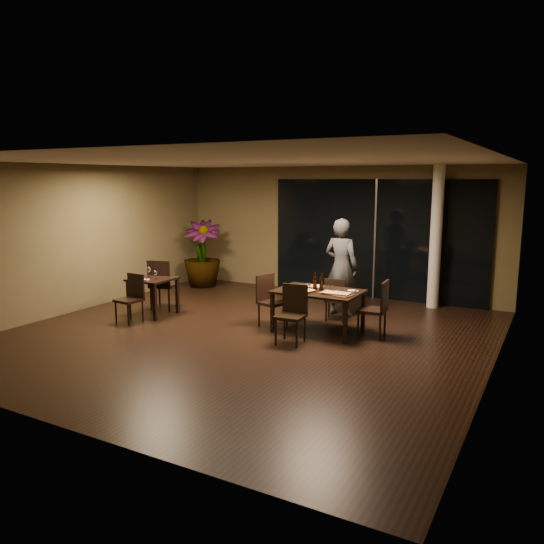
{
  "coord_description": "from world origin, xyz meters",
  "views": [
    {
      "loc": [
        4.73,
        -7.66,
        2.71
      ],
      "look_at": [
        0.19,
        0.57,
        1.05
      ],
      "focal_mm": 35.0,
      "sensor_mm": 36.0,
      "label": 1
    }
  ],
  "objects_px": {
    "diner": "(341,267)",
    "chair_main_near": "(292,311)",
    "main_table": "(318,295)",
    "potted_plant": "(202,254)",
    "chair_side_far": "(162,282)",
    "chair_main_far": "(335,297)",
    "bottle_b": "(321,282)",
    "chair_main_left": "(270,298)",
    "chair_main_right": "(377,306)",
    "bottle_c": "(322,282)",
    "bottle_a": "(315,281)",
    "side_table": "(153,284)",
    "chair_side_near": "(132,295)"
  },
  "relations": [
    {
      "from": "chair_main_far",
      "to": "chair_main_near",
      "type": "distance_m",
      "value": 1.61
    },
    {
      "from": "chair_main_near",
      "to": "bottle_c",
      "type": "bearing_deg",
      "value": 76.48
    },
    {
      "from": "side_table",
      "to": "bottle_a",
      "type": "relative_size",
      "value": 2.5
    },
    {
      "from": "potted_plant",
      "to": "chair_main_near",
      "type": "bearing_deg",
      "value": -36.87
    },
    {
      "from": "chair_main_right",
      "to": "bottle_a",
      "type": "height_order",
      "value": "bottle_a"
    },
    {
      "from": "main_table",
      "to": "chair_main_far",
      "type": "distance_m",
      "value": 0.84
    },
    {
      "from": "main_table",
      "to": "chair_main_near",
      "type": "relative_size",
      "value": 1.54
    },
    {
      "from": "bottle_c",
      "to": "chair_main_right",
      "type": "bearing_deg",
      "value": 3.27
    },
    {
      "from": "chair_main_left",
      "to": "bottle_a",
      "type": "xyz_separation_m",
      "value": [
        0.85,
        0.13,
        0.37
      ]
    },
    {
      "from": "chair_side_far",
      "to": "bottle_c",
      "type": "distance_m",
      "value": 3.54
    },
    {
      "from": "diner",
      "to": "bottle_c",
      "type": "xyz_separation_m",
      "value": [
        0.09,
        -1.17,
        -0.08
      ]
    },
    {
      "from": "chair_main_far",
      "to": "bottle_b",
      "type": "relative_size",
      "value": 2.8
    },
    {
      "from": "diner",
      "to": "bottle_c",
      "type": "relative_size",
      "value": 6.83
    },
    {
      "from": "potted_plant",
      "to": "bottle_c",
      "type": "distance_m",
      "value": 4.8
    },
    {
      "from": "chair_main_left",
      "to": "chair_side_near",
      "type": "relative_size",
      "value": 1.05
    },
    {
      "from": "bottle_c",
      "to": "chair_main_far",
      "type": "bearing_deg",
      "value": 91.7
    },
    {
      "from": "bottle_c",
      "to": "chair_side_far",
      "type": "bearing_deg",
      "value": -176.53
    },
    {
      "from": "side_table",
      "to": "potted_plant",
      "type": "xyz_separation_m",
      "value": [
        -0.85,
        2.81,
        0.21
      ]
    },
    {
      "from": "main_table",
      "to": "chair_main_near",
      "type": "bearing_deg",
      "value": -98.6
    },
    {
      "from": "bottle_a",
      "to": "bottle_c",
      "type": "xyz_separation_m",
      "value": [
        0.1,
        0.08,
        -0.02
      ]
    },
    {
      "from": "bottle_c",
      "to": "main_table",
      "type": "bearing_deg",
      "value": -100.56
    },
    {
      "from": "main_table",
      "to": "chair_main_right",
      "type": "xyz_separation_m",
      "value": [
        1.04,
        0.16,
        -0.12
      ]
    },
    {
      "from": "chair_side_near",
      "to": "potted_plant",
      "type": "xyz_separation_m",
      "value": [
        -0.86,
        3.42,
        0.32
      ]
    },
    {
      "from": "chair_side_far",
      "to": "diner",
      "type": "distance_m",
      "value": 3.72
    },
    {
      "from": "main_table",
      "to": "side_table",
      "type": "height_order",
      "value": "same"
    },
    {
      "from": "diner",
      "to": "bottle_b",
      "type": "bearing_deg",
      "value": 101.36
    },
    {
      "from": "chair_main_right",
      "to": "potted_plant",
      "type": "distance_m",
      "value": 5.71
    },
    {
      "from": "chair_main_right",
      "to": "potted_plant",
      "type": "xyz_separation_m",
      "value": [
        -5.28,
        2.15,
        0.28
      ]
    },
    {
      "from": "chair_main_left",
      "to": "chair_side_far",
      "type": "relative_size",
      "value": 0.91
    },
    {
      "from": "side_table",
      "to": "chair_main_left",
      "type": "xyz_separation_m",
      "value": [
        2.47,
        0.39,
        -0.08
      ]
    },
    {
      "from": "diner",
      "to": "bottle_b",
      "type": "distance_m",
      "value": 1.23
    },
    {
      "from": "bottle_b",
      "to": "diner",
      "type": "bearing_deg",
      "value": 95.04
    },
    {
      "from": "bottle_a",
      "to": "bottle_c",
      "type": "bearing_deg",
      "value": 38.39
    },
    {
      "from": "chair_side_near",
      "to": "bottle_a",
      "type": "distance_m",
      "value": 3.52
    },
    {
      "from": "chair_main_left",
      "to": "chair_side_near",
      "type": "distance_m",
      "value": 2.65
    },
    {
      "from": "side_table",
      "to": "chair_side_near",
      "type": "height_order",
      "value": "chair_side_near"
    },
    {
      "from": "chair_main_near",
      "to": "chair_side_far",
      "type": "bearing_deg",
      "value": 164.06
    },
    {
      "from": "side_table",
      "to": "diner",
      "type": "distance_m",
      "value": 3.78
    },
    {
      "from": "side_table",
      "to": "bottle_b",
      "type": "xyz_separation_m",
      "value": [
        3.43,
        0.54,
        0.28
      ]
    },
    {
      "from": "main_table",
      "to": "chair_side_far",
      "type": "relative_size",
      "value": 1.42
    },
    {
      "from": "side_table",
      "to": "bottle_a",
      "type": "height_order",
      "value": "bottle_a"
    },
    {
      "from": "chair_side_far",
      "to": "main_table",
      "type": "bearing_deg",
      "value": 166.56
    },
    {
      "from": "main_table",
      "to": "chair_side_far",
      "type": "distance_m",
      "value": 3.5
    },
    {
      "from": "chair_main_far",
      "to": "chair_main_left",
      "type": "height_order",
      "value": "chair_main_left"
    },
    {
      "from": "chair_main_left",
      "to": "chair_main_right",
      "type": "bearing_deg",
      "value": -65.6
    },
    {
      "from": "diner",
      "to": "chair_main_near",
      "type": "bearing_deg",
      "value": 95.07
    },
    {
      "from": "main_table",
      "to": "potted_plant",
      "type": "distance_m",
      "value": 4.84
    },
    {
      "from": "main_table",
      "to": "bottle_c",
      "type": "distance_m",
      "value": 0.24
    },
    {
      "from": "potted_plant",
      "to": "bottle_a",
      "type": "distance_m",
      "value": 4.75
    },
    {
      "from": "chair_main_far",
      "to": "potted_plant",
      "type": "relative_size",
      "value": 0.5
    }
  ]
}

